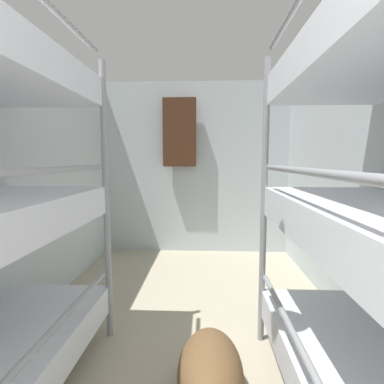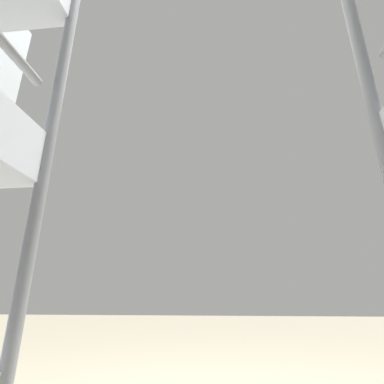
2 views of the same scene
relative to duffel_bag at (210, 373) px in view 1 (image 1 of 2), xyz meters
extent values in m
cube|color=silver|center=(-0.18, 2.73, 1.00)|extent=(2.67, 0.06, 2.36)
cylinder|color=gray|center=(-0.73, 0.60, 0.81)|extent=(0.04, 0.04, 1.97)
cylinder|color=gray|center=(-0.73, -0.29, 0.34)|extent=(0.03, 1.55, 0.03)
cylinder|color=gray|center=(-0.73, -0.29, 1.08)|extent=(0.03, 1.55, 0.03)
cylinder|color=gray|center=(0.37, 0.60, 0.81)|extent=(0.04, 0.04, 1.97)
cylinder|color=gray|center=(0.37, -0.29, 0.34)|extent=(0.03, 1.55, 0.03)
cylinder|color=gray|center=(0.37, -0.29, 1.08)|extent=(0.03, 1.55, 0.03)
ellipsoid|color=brown|center=(0.00, 0.00, 0.00)|extent=(0.35, 0.64, 0.35)
cube|color=#472819|center=(-0.39, 2.58, 1.48)|extent=(0.44, 0.12, 0.90)
camera|label=1|loc=(-0.02, -1.47, 1.12)|focal=28.00mm
camera|label=2|loc=(-0.24, -0.30, 0.38)|focal=28.00mm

